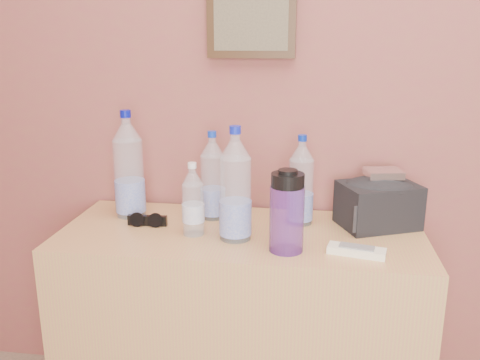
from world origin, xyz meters
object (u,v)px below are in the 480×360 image
dresser (241,331)px  pet_large_d (235,190)px  ac_remote (357,251)px  pet_small (193,203)px  pet_large_b (213,180)px  nalgene_bottle (287,211)px  foil_packet (383,173)px  pet_large_c (301,185)px  toiletry_bag (378,202)px  sunglasses (147,220)px  pet_large_a (129,170)px

dresser → pet_large_d: bearing=-98.4°
ac_remote → pet_small: bearing=-177.9°
pet_large_b → nalgene_bottle: bearing=-43.1°
pet_large_b → ac_remote: bearing=-28.2°
pet_small → foil_packet: 0.63m
pet_large_c → dresser: bearing=-149.8°
toiletry_bag → pet_large_c: bearing=158.4°
sunglasses → ac_remote: sunglasses is taller
sunglasses → pet_small: bearing=-19.9°
foil_packet → toiletry_bag: bearing=-120.1°
pet_large_c → sunglasses: pet_large_c is taller
pet_large_c → foil_packet: bearing=6.0°
pet_small → sunglasses: size_ratio=1.77×
pet_large_c → pet_small: (-0.33, -0.15, -0.03)m
pet_large_a → toiletry_bag: bearing=1.1°
sunglasses → ac_remote: 0.69m
dresser → pet_large_b: bearing=134.1°
foil_packet → pet_large_d: bearing=-156.8°
pet_large_c → pet_small: 0.37m
dresser → foil_packet: size_ratio=10.34×
nalgene_bottle → ac_remote: size_ratio=1.49×
nalgene_bottle → pet_large_a: bearing=157.5°
dresser → pet_large_c: (0.19, 0.11, 0.50)m
nalgene_bottle → sunglasses: size_ratio=1.85×
pet_large_a → pet_small: size_ratio=1.59×
pet_large_a → pet_large_c: 0.59m
dresser → pet_large_c: size_ratio=3.89×
pet_large_a → nalgene_bottle: (0.56, -0.23, -0.04)m
ac_remote → toiletry_bag: bearing=83.5°
dresser → pet_large_c: pet_large_c is taller
pet_large_d → foil_packet: 0.50m
pet_large_d → ac_remote: size_ratio=2.15×
toiletry_bag → foil_packet: (0.01, 0.02, 0.09)m
nalgene_bottle → foil_packet: nalgene_bottle is taller
nalgene_bottle → pet_small: bearing=163.7°
pet_large_a → foil_packet: pet_large_a is taller
pet_large_b → ac_remote: pet_large_b is taller
nalgene_bottle → foil_packet: bearing=41.7°
dresser → pet_large_b: 0.53m
pet_large_a → pet_large_b: 0.29m
dresser → nalgene_bottle: size_ratio=4.78×
ac_remote → dresser: bearing=171.7°
toiletry_bag → nalgene_bottle: bearing=-162.8°
pet_small → pet_large_b: bearing=79.2°
nalgene_bottle → toiletry_bag: nalgene_bottle is taller
sunglasses → nalgene_bottle: bearing=-19.2°
pet_large_d → nalgene_bottle: pet_large_d is taller
pet_small → foil_packet: bearing=16.7°
sunglasses → foil_packet: 0.80m
pet_large_b → nalgene_bottle: pet_large_b is taller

